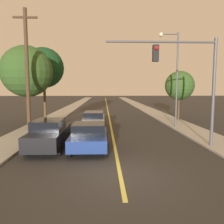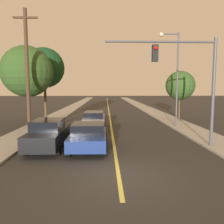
# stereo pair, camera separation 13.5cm
# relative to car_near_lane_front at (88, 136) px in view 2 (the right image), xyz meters

# --- Properties ---
(ground_plane) EXTENTS (200.00, 200.00, 0.00)m
(ground_plane) POSITION_rel_car_near_lane_front_xyz_m (1.45, -3.74, -0.77)
(ground_plane) COLOR #2D2B28
(road_surface) EXTENTS (10.35, 80.00, 0.01)m
(road_surface) POSITION_rel_car_near_lane_front_xyz_m (1.45, 32.26, -0.77)
(road_surface) COLOR #2D2B28
(road_surface) RESTS_ON ground
(sidewalk_left) EXTENTS (2.50, 80.00, 0.12)m
(sidewalk_left) POSITION_rel_car_near_lane_front_xyz_m (-4.98, 32.26, -0.71)
(sidewalk_left) COLOR #9E998E
(sidewalk_left) RESTS_ON ground
(sidewalk_right) EXTENTS (2.50, 80.00, 0.12)m
(sidewalk_right) POSITION_rel_car_near_lane_front_xyz_m (7.88, 32.26, -0.71)
(sidewalk_right) COLOR #9E998E
(sidewalk_right) RESTS_ON ground
(car_near_lane_front) EXTENTS (2.07, 3.95, 1.51)m
(car_near_lane_front) POSITION_rel_car_near_lane_front_xyz_m (0.00, 0.00, 0.00)
(car_near_lane_front) COLOR navy
(car_near_lane_front) RESTS_ON ground
(car_near_lane_second) EXTENTS (1.87, 4.91, 1.51)m
(car_near_lane_second) POSITION_rel_car_near_lane_front_xyz_m (0.00, 6.15, 0.02)
(car_near_lane_second) COLOR #A5A8B2
(car_near_lane_second) RESTS_ON ground
(car_outer_lane_front) EXTENTS (1.87, 4.61, 1.66)m
(car_outer_lane_front) POSITION_rel_car_near_lane_front_xyz_m (-2.28, 0.44, 0.06)
(car_outer_lane_front) COLOR black
(car_outer_lane_front) RESTS_ON ground
(traffic_signal_mast) EXTENTS (6.18, 0.42, 6.07)m
(traffic_signal_mast) POSITION_rel_car_near_lane_front_xyz_m (5.51, 0.28, 3.56)
(traffic_signal_mast) COLOR #47474C
(traffic_signal_mast) RESTS_ON ground
(streetlamp_right) EXTENTS (1.68, 0.36, 7.88)m
(streetlamp_right) POSITION_rel_car_near_lane_front_xyz_m (6.62, 6.42, 4.32)
(streetlamp_right) COLOR #47474C
(streetlamp_right) RESTS_ON ground
(utility_pole_left) EXTENTS (1.60, 0.24, 8.54)m
(utility_pole_left) POSITION_rel_car_near_lane_front_xyz_m (-4.33, 3.21, 3.78)
(utility_pole_left) COLOR #422D1E
(utility_pole_left) RESTS_ON ground
(tree_left_near) EXTENTS (4.02, 4.02, 6.63)m
(tree_left_near) POSITION_rel_car_near_lane_front_xyz_m (-5.24, 5.76, 3.96)
(tree_left_near) COLOR #4C3823
(tree_left_near) RESTS_ON ground
(tree_left_far) EXTENTS (3.93, 3.93, 7.28)m
(tree_left_far) POSITION_rel_car_near_lane_front_xyz_m (-5.06, 10.08, 4.65)
(tree_left_far) COLOR #4C3823
(tree_left_far) RESTS_ON ground
(tree_right_near) EXTENTS (3.02, 3.02, 5.12)m
(tree_right_near) POSITION_rel_car_near_lane_front_xyz_m (8.75, 10.78, 2.94)
(tree_right_near) COLOR #4C3823
(tree_right_near) RESTS_ON ground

